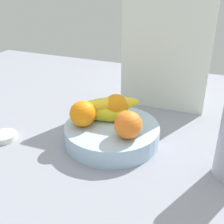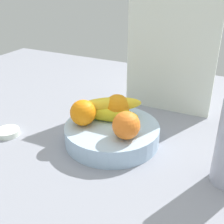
# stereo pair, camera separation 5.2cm
# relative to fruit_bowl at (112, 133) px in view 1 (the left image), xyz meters

# --- Properties ---
(ground_plane) EXTENTS (1.80, 1.40, 0.03)m
(ground_plane) POSITION_rel_fruit_bowl_xyz_m (-0.04, -0.01, -0.04)
(ground_plane) COLOR gray
(fruit_bowl) EXTENTS (0.26, 0.26, 0.05)m
(fruit_bowl) POSITION_rel_fruit_bowl_xyz_m (0.00, 0.00, 0.00)
(fruit_bowl) COLOR #ABC8E5
(fruit_bowl) RESTS_ON ground_plane
(orange_front_left) EXTENTS (0.07, 0.07, 0.07)m
(orange_front_left) POSITION_rel_fruit_bowl_xyz_m (0.06, -0.04, 0.06)
(orange_front_left) COLOR orange
(orange_front_left) RESTS_ON fruit_bowl
(orange_front_right) EXTENTS (0.07, 0.07, 0.07)m
(orange_front_right) POSITION_rel_fruit_bowl_xyz_m (-0.01, 0.05, 0.06)
(orange_front_right) COLOR orange
(orange_front_right) RESTS_ON fruit_bowl
(orange_center) EXTENTS (0.07, 0.07, 0.07)m
(orange_center) POSITION_rel_fruit_bowl_xyz_m (-0.07, -0.03, 0.06)
(orange_center) COLOR orange
(orange_center) RESTS_ON fruit_bowl
(banana_bunch) EXTENTS (0.17, 0.13, 0.06)m
(banana_bunch) POSITION_rel_fruit_bowl_xyz_m (-0.02, 0.03, 0.06)
(banana_bunch) COLOR yellow
(banana_bunch) RESTS_ON fruit_bowl
(cutting_board) EXTENTS (0.28, 0.02, 0.36)m
(cutting_board) POSITION_rel_fruit_bowl_xyz_m (0.07, 0.26, 0.16)
(cutting_board) COLOR white
(cutting_board) RESTS_ON ground_plane
(jar_lid) EXTENTS (0.07, 0.07, 0.02)m
(jar_lid) POSITION_rel_fruit_bowl_xyz_m (-0.28, -0.10, -0.02)
(jar_lid) COLOR white
(jar_lid) RESTS_ON ground_plane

